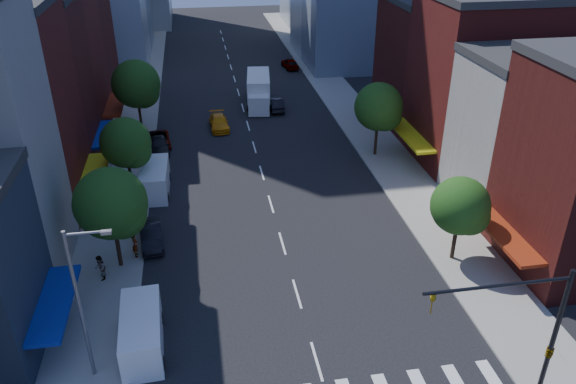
% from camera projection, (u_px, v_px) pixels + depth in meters
% --- Properties ---
extents(ground, '(220.00, 220.00, 0.00)m').
position_uv_depth(ground, '(317.00, 361.00, 31.10)').
color(ground, black).
rests_on(ground, ground).
extents(sidewalk_left, '(5.00, 120.00, 0.15)m').
position_uv_depth(sidewalk_left, '(135.00, 119.00, 63.97)').
color(sidewalk_left, gray).
rests_on(sidewalk_left, ground).
extents(sidewalk_right, '(5.00, 120.00, 0.15)m').
position_uv_depth(sidewalk_right, '(348.00, 107.00, 67.67)').
color(sidewalk_right, gray).
rests_on(sidewalk_right, ground).
extents(bldg_left_3, '(12.00, 8.00, 15.00)m').
position_uv_depth(bldg_left_3, '(18.00, 90.00, 49.65)').
color(bldg_left_3, '#4E1513').
rests_on(bldg_left_3, ground).
extents(bldg_left_4, '(12.00, 9.00, 17.00)m').
position_uv_depth(bldg_left_4, '(37.00, 54.00, 56.56)').
color(bldg_left_4, maroon).
rests_on(bldg_left_4, ground).
extents(bldg_left_5, '(12.00, 10.00, 13.00)m').
position_uv_depth(bldg_left_5, '(58.00, 51.00, 65.76)').
color(bldg_left_5, '#4E1513').
rests_on(bldg_left_5, ground).
extents(bldg_right_1, '(12.00, 8.00, 12.00)m').
position_uv_depth(bldg_right_1, '(537.00, 135.00, 44.41)').
color(bldg_right_1, silver).
rests_on(bldg_right_1, ground).
extents(bldg_right_2, '(12.00, 10.00, 15.00)m').
position_uv_depth(bldg_right_2, '(487.00, 83.00, 51.52)').
color(bldg_right_2, maroon).
rests_on(bldg_right_2, ground).
extents(bldg_right_3, '(12.00, 10.00, 13.00)m').
position_uv_depth(bldg_right_3, '(441.00, 64.00, 60.68)').
color(bldg_right_3, '#4E1513').
rests_on(bldg_right_3, ground).
extents(traffic_signal, '(7.24, 2.24, 8.00)m').
position_uv_depth(traffic_signal, '(543.00, 340.00, 26.70)').
color(traffic_signal, black).
rests_on(traffic_signal, sidewalk_right).
extents(streetlight, '(2.25, 0.25, 9.00)m').
position_uv_depth(streetlight, '(82.00, 297.00, 27.73)').
color(streetlight, slate).
rests_on(streetlight, sidewalk_left).
extents(tree_left_near, '(4.80, 4.80, 7.30)m').
position_uv_depth(tree_left_near, '(113.00, 206.00, 36.62)').
color(tree_left_near, black).
rests_on(tree_left_near, sidewalk_left).
extents(tree_left_mid, '(4.20, 4.20, 6.65)m').
position_uv_depth(tree_left_mid, '(128.00, 145.00, 46.34)').
color(tree_left_mid, black).
rests_on(tree_left_mid, sidewalk_left).
extents(tree_left_far, '(5.00, 5.00, 7.75)m').
position_uv_depth(tree_left_far, '(138.00, 86.00, 58.18)').
color(tree_left_far, black).
rests_on(tree_left_far, sidewalk_left).
extents(tree_right_near, '(4.00, 4.00, 6.20)m').
position_uv_depth(tree_right_near, '(462.00, 208.00, 37.73)').
color(tree_right_near, black).
rests_on(tree_right_near, sidewalk_right).
extents(tree_right_far, '(4.60, 4.60, 7.20)m').
position_uv_depth(tree_right_far, '(380.00, 109.00, 53.05)').
color(tree_right_far, black).
rests_on(tree_right_far, sidewalk_right).
extents(parked_car_front, '(2.31, 4.52, 1.47)m').
position_uv_depth(parked_car_front, '(142.00, 340.00, 31.51)').
color(parked_car_front, '#B1B1B6').
rests_on(parked_car_front, ground).
extents(parked_car_second, '(2.02, 4.59, 1.47)m').
position_uv_depth(parked_car_second, '(151.00, 235.00, 41.19)').
color(parked_car_second, black).
rests_on(parked_car_second, ground).
extents(parked_car_third, '(2.58, 4.78, 1.27)m').
position_uv_depth(parked_car_third, '(159.00, 140.00, 57.18)').
color(parked_car_third, '#999999').
rests_on(parked_car_third, ground).
extents(parked_car_rear, '(2.29, 4.77, 1.34)m').
position_uv_depth(parked_car_rear, '(159.00, 145.00, 55.96)').
color(parked_car_rear, black).
rests_on(parked_car_rear, ground).
extents(cargo_van_near, '(2.45, 5.56, 2.33)m').
position_uv_depth(cargo_van_near, '(142.00, 334.00, 31.38)').
color(cargo_van_near, white).
rests_on(cargo_van_near, ground).
extents(cargo_van_far, '(2.41, 5.67, 2.40)m').
position_uv_depth(cargo_van_far, '(155.00, 180.00, 48.02)').
color(cargo_van_far, white).
rests_on(cargo_van_far, ground).
extents(taxi, '(2.16, 4.85, 1.38)m').
position_uv_depth(taxi, '(219.00, 123.00, 61.37)').
color(taxi, orange).
rests_on(taxi, ground).
extents(traffic_car_oncoming, '(1.61, 4.39, 1.43)m').
position_uv_depth(traffic_car_oncoming, '(276.00, 104.00, 66.57)').
color(traffic_car_oncoming, black).
rests_on(traffic_car_oncoming, ground).
extents(traffic_car_far, '(2.24, 4.50, 1.47)m').
position_uv_depth(traffic_car_far, '(290.00, 63.00, 82.33)').
color(traffic_car_far, '#999999').
rests_on(traffic_car_far, ground).
extents(box_truck, '(3.58, 9.06, 3.55)m').
position_uv_depth(box_truck, '(259.00, 91.00, 67.87)').
color(box_truck, white).
rests_on(box_truck, ground).
extents(pedestrian_near, '(0.47, 0.68, 1.80)m').
position_uv_depth(pedestrian_near, '(135.00, 245.00, 39.43)').
color(pedestrian_near, '#999999').
rests_on(pedestrian_near, sidewalk_left).
extents(pedestrian_far, '(0.75, 0.93, 1.79)m').
position_uv_depth(pedestrian_far, '(100.00, 268.00, 37.04)').
color(pedestrian_far, '#999999').
rests_on(pedestrian_far, sidewalk_left).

